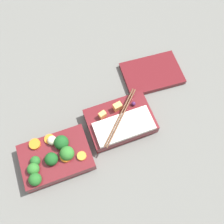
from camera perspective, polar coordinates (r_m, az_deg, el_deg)
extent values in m
plane|color=slate|center=(0.83, -5.54, -6.08)|extent=(3.00, 3.00, 0.00)
cube|color=maroon|center=(0.81, -12.04, -9.66)|extent=(0.20, 0.14, 0.04)
sphere|color=#2D7028|center=(0.78, -16.76, -11.79)|extent=(0.03, 0.03, 0.03)
sphere|color=#2D7028|center=(0.77, -9.78, -8.86)|extent=(0.04, 0.04, 0.04)
sphere|color=#236023|center=(0.78, -16.40, -13.89)|extent=(0.04, 0.04, 0.04)
sphere|color=#19511E|center=(0.79, -11.05, -6.35)|extent=(0.04, 0.04, 0.04)
sphere|color=#19511E|center=(0.78, -13.07, -9.95)|extent=(0.04, 0.04, 0.04)
sphere|color=#236023|center=(0.79, -16.38, -10.20)|extent=(0.03, 0.03, 0.03)
cylinder|color=orange|center=(0.81, -16.46, -6.71)|extent=(0.04, 0.04, 0.01)
cylinder|color=orange|center=(0.78, -10.02, -9.50)|extent=(0.04, 0.04, 0.01)
cylinder|color=orange|center=(0.77, -6.61, -9.48)|extent=(0.03, 0.03, 0.01)
cylinder|color=orange|center=(0.81, -13.46, -5.75)|extent=(0.04, 0.04, 0.01)
sphere|color=beige|center=(0.80, -12.91, -6.06)|extent=(0.03, 0.03, 0.03)
cube|color=maroon|center=(0.83, 1.80, -2.00)|extent=(0.20, 0.14, 0.04)
cube|color=silver|center=(0.80, 2.61, -3.10)|extent=(0.18, 0.08, 0.01)
cube|color=#F4A356|center=(0.81, -2.10, -0.60)|extent=(0.03, 0.02, 0.02)
cube|color=#F4A356|center=(0.82, 1.20, 1.18)|extent=(0.03, 0.02, 0.03)
sphere|color=#4C1E4C|center=(0.83, 4.70, 1.83)|extent=(0.01, 0.01, 0.01)
cylinder|color=#56331E|center=(0.80, 2.10, -1.14)|extent=(0.15, 0.15, 0.01)
cylinder|color=#56331E|center=(0.80, 1.64, -0.95)|extent=(0.15, 0.15, 0.01)
cube|color=maroon|center=(0.94, 8.67, 8.29)|extent=(0.21, 0.15, 0.02)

